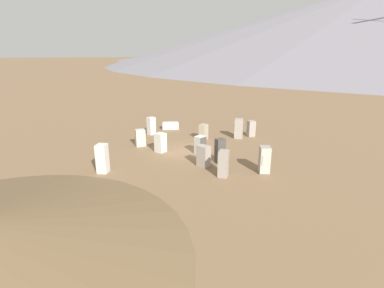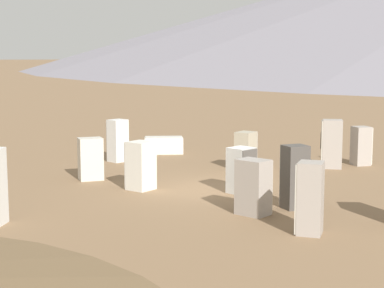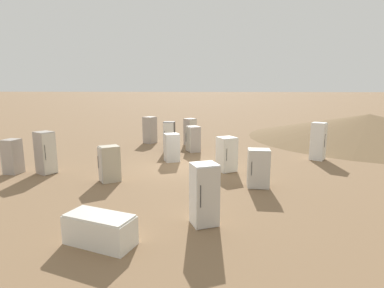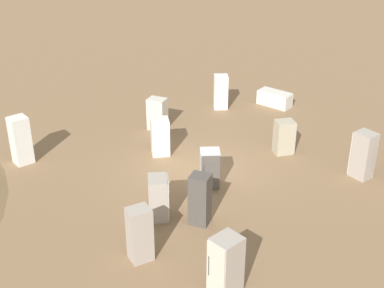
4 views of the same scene
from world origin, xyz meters
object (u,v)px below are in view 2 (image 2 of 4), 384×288
Objects in this scene: discarded_fridge_4 at (118,141)px; discarded_fridge_9 at (246,151)px; discarded_fridge_0 at (140,166)px; discarded_fridge_10 at (254,187)px; discarded_fridge_11 at (331,144)px; discarded_fridge_12 at (164,145)px; discarded_fridge_8 at (241,170)px; discarded_fridge_6 at (294,177)px; discarded_fridge_2 at (91,159)px; discarded_fridge_1 at (310,198)px; discarded_fridge_5 at (361,146)px.

discarded_fridge_9 is (4.28, -3.03, -0.13)m from discarded_fridge_4.
discarded_fridge_10 is (2.32, -3.90, -0.02)m from discarded_fridge_0.
discarded_fridge_11 is at bearing 39.49° from discarded_fridge_9.
discarded_fridge_12 is (2.20, 1.54, -0.47)m from discarded_fridge_4.
discarded_fridge_11 is (4.67, 3.26, 0.20)m from discarded_fridge_8.
discarded_fridge_6 is 6.00m from discarded_fridge_9.
discarded_fridge_6 is (5.00, -5.51, 0.16)m from discarded_fridge_2.
discarded_fridge_10 is 0.82× the size of discarded_fridge_11.
discarded_fridge_6 reaches higher than discarded_fridge_2.
discarded_fridge_1 is 0.98× the size of discarded_fridge_6.
discarded_fridge_10 is at bearing -170.99° from discarded_fridge_6.
discarded_fridge_5 reaches higher than discarded_fridge_2.
discarded_fridge_6 is 0.97× the size of discarded_fridge_11.
discarded_fridge_1 reaches higher than discarded_fridge_0.
discarded_fridge_6 is 10.63m from discarded_fridge_12.
discarded_fridge_2 is at bearing 154.77° from discarded_fridge_12.
discarded_fridge_1 is at bearing -16.48° from discarded_fridge_10.
discarded_fridge_11 is at bearing -23.32° from discarded_fridge_0.
discarded_fridge_5 is 7.85m from discarded_fridge_6.
discarded_fridge_12 is at bearing -125.60° from discarded_fridge_5.
discarded_fridge_4 is 9.45m from discarded_fridge_5.
discarded_fridge_8 is 5.70m from discarded_fridge_11.
discarded_fridge_2 is 3.76m from discarded_fridge_4.
discarded_fridge_6 is at bearing 16.99° from discarded_fridge_1.
discarded_fridge_4 is (0.07, 5.47, 0.07)m from discarded_fridge_0.
discarded_fridge_2 is at bearing 178.56° from discarded_fridge_10.
discarded_fridge_10 is (-1.33, -0.37, -0.14)m from discarded_fridge_6.
discarded_fridge_11 is (7.55, 1.96, 0.15)m from discarded_fridge_0.
discarded_fridge_9 is 0.81× the size of discarded_fridge_12.
discarded_fridge_10 is (2.25, -9.36, -0.09)m from discarded_fridge_4.
discarded_fridge_1 is 1.21× the size of discarded_fridge_2.
discarded_fridge_11 is at bearing -123.08° from discarded_fridge_12.
discarded_fridge_9 is at bearing 76.46° from discarded_fridge_6.
discarded_fridge_6 is 1.25× the size of discarded_fridge_8.
discarded_fridge_6 is 1.19× the size of discarded_fridge_10.
discarded_fridge_4 is at bearing -110.09° from discarded_fridge_5.
discarded_fridge_2 reaches higher than discarded_fridge_9.
discarded_fridge_10 reaches higher than discarded_fridge_2.
discarded_fridge_12 is at bearing 70.31° from discarded_fridge_11.
discarded_fridge_8 is (2.88, -1.30, -0.06)m from discarded_fridge_0.
discarded_fridge_4 is at bearing 46.99° from discarded_fridge_1.
discarded_fridge_11 reaches higher than discarded_fridge_4.
discarded_fridge_6 is at bearing 78.28° from discarded_fridge_8.
discarded_fridge_0 is 5.07m from discarded_fridge_6.
discarded_fridge_1 is 0.99× the size of discarded_fridge_12.
discarded_fridge_9 reaches higher than discarded_fridge_12.
discarded_fridge_0 is at bearing -61.07° from discarded_fridge_2.
discarded_fridge_10 is at bearing 47.05° from discarded_fridge_8.
discarded_fridge_6 is 1.01× the size of discarded_fridge_12.
discarded_fridge_0 is 9.24m from discarded_fridge_5.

